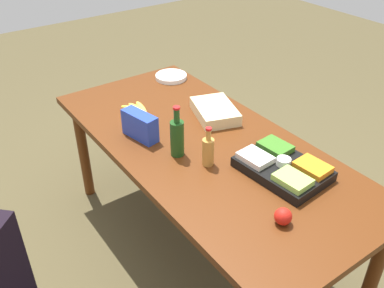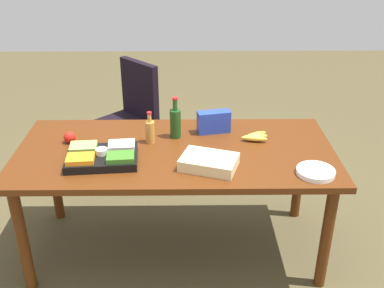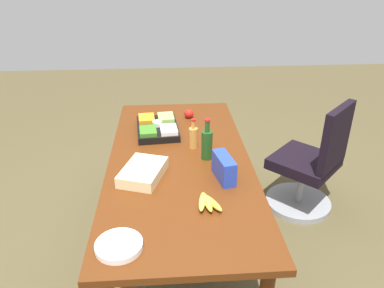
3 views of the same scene
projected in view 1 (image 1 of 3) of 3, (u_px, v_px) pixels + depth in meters
ground_plane at (203, 244)px, 2.75m from camera, size 10.00×10.00×0.00m
conference_table at (205, 156)px, 2.37m from camera, size 2.01×0.93×0.78m
paper_plate_stack at (171, 77)px, 3.02m from camera, size 0.25×0.25×0.03m
banana_bunch at (137, 109)px, 2.61m from camera, size 0.18×0.14×0.04m
apple_red at (283, 216)px, 1.79m from camera, size 0.08×0.08×0.08m
dressing_bottle at (208, 151)px, 2.12m from camera, size 0.07×0.07×0.21m
wine_bottle at (178, 137)px, 2.18m from camera, size 0.09×0.09×0.28m
veggie_tray at (283, 167)px, 2.08m from camera, size 0.44×0.33×0.09m
sheet_cake at (215, 111)px, 2.56m from camera, size 0.37×0.31×0.07m
chip_bag_blue at (140, 126)px, 2.34m from camera, size 0.23×0.12×0.15m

